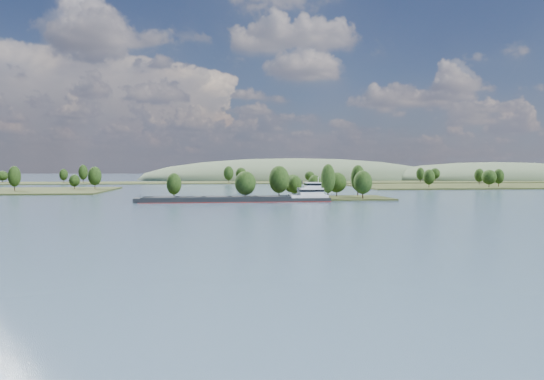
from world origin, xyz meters
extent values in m
plane|color=#3E576B|center=(0.00, 120.00, 0.00)|extent=(1800.00, 1800.00, 0.00)
cube|color=#273015|center=(0.00, 180.00, 0.00)|extent=(100.00, 30.00, 1.20)
cylinder|color=black|center=(22.51, 170.12, 2.89)|extent=(0.50, 0.50, 4.58)
ellipsoid|color=black|center=(22.51, 170.12, 8.71)|extent=(5.93, 5.93, 11.78)
cylinder|color=black|center=(11.02, 189.56, 2.15)|extent=(0.50, 0.50, 3.09)
ellipsoid|color=black|center=(11.02, 189.56, 6.08)|extent=(8.28, 8.28, 7.96)
cylinder|color=black|center=(3.14, 173.61, 2.77)|extent=(0.50, 0.50, 4.34)
ellipsoid|color=black|center=(3.14, 173.61, 8.29)|extent=(8.33, 8.33, 11.16)
cylinder|color=black|center=(10.79, 181.96, 2.09)|extent=(0.50, 0.50, 2.97)
ellipsoid|color=black|center=(10.79, 181.96, 5.86)|extent=(5.78, 5.78, 7.64)
cylinder|color=black|center=(-10.89, 166.91, 2.43)|extent=(0.50, 0.50, 3.65)
ellipsoid|color=black|center=(-10.89, 166.91, 7.07)|extent=(8.31, 8.31, 9.39)
cylinder|color=black|center=(-38.89, 175.42, 2.30)|extent=(0.50, 0.50, 3.39)
ellipsoid|color=black|center=(-38.89, 175.42, 6.61)|extent=(5.96, 5.96, 8.72)
cylinder|color=black|center=(19.28, 181.65, 2.14)|extent=(0.50, 0.50, 3.07)
ellipsoid|color=black|center=(19.28, 181.65, 6.05)|extent=(6.02, 6.02, 7.91)
cylinder|color=black|center=(39.56, 187.41, 2.84)|extent=(0.50, 0.50, 4.47)
ellipsoid|color=black|center=(39.56, 187.41, 8.52)|extent=(6.30, 6.30, 11.50)
cylinder|color=black|center=(36.61, 169.31, 2.45)|extent=(0.50, 0.50, 3.71)
ellipsoid|color=black|center=(36.61, 169.31, 7.17)|extent=(7.62, 7.62, 9.54)
cylinder|color=black|center=(29.78, 185.88, 2.31)|extent=(0.50, 0.50, 3.43)
ellipsoid|color=black|center=(29.78, 185.88, 6.67)|extent=(8.52, 8.52, 8.81)
cylinder|color=black|center=(-90.21, 270.35, 2.88)|extent=(0.50, 0.50, 4.16)
ellipsoid|color=black|center=(-90.21, 270.35, 8.17)|extent=(7.65, 7.65, 10.70)
cylinder|color=black|center=(-101.45, 270.68, 2.15)|extent=(0.50, 0.50, 2.70)
ellipsoid|color=black|center=(-101.45, 270.68, 5.59)|extent=(5.97, 5.97, 6.95)
cylinder|color=black|center=(-126.72, 250.81, 2.93)|extent=(0.50, 0.50, 4.26)
ellipsoid|color=black|center=(-126.72, 250.81, 8.35)|extent=(6.41, 6.41, 10.96)
cylinder|color=black|center=(105.89, 268.46, 2.60)|extent=(0.50, 0.50, 3.60)
ellipsoid|color=black|center=(105.89, 268.46, 7.18)|extent=(6.87, 6.87, 9.26)
cylinder|color=black|center=(143.70, 267.77, 2.56)|extent=(0.50, 0.50, 3.53)
ellipsoid|color=black|center=(143.70, 267.77, 7.05)|extent=(8.70, 8.70, 9.07)
cylinder|color=black|center=(155.68, 278.12, 2.64)|extent=(0.50, 0.50, 3.69)
ellipsoid|color=black|center=(155.68, 278.12, 7.33)|extent=(6.52, 6.52, 9.48)
cylinder|color=black|center=(162.93, 316.66, 2.65)|extent=(0.50, 0.50, 3.70)
ellipsoid|color=black|center=(162.93, 316.66, 7.35)|extent=(6.78, 6.78, 9.50)
cube|color=#273015|center=(0.00, 400.00, 0.00)|extent=(900.00, 60.00, 1.20)
cylinder|color=black|center=(-142.55, 399.60, 2.42)|extent=(0.50, 0.50, 3.64)
ellipsoid|color=black|center=(-142.55, 399.60, 7.05)|extent=(6.64, 6.64, 9.36)
cylinder|color=black|center=(145.61, 380.98, 2.59)|extent=(0.50, 0.50, 3.97)
ellipsoid|color=black|center=(145.61, 380.98, 7.64)|extent=(6.62, 6.62, 10.22)
cylinder|color=black|center=(-0.75, 402.79, 2.58)|extent=(0.50, 0.50, 3.96)
ellipsoid|color=black|center=(-0.75, 402.79, 7.62)|extent=(9.01, 9.01, 10.19)
cylinder|color=black|center=(173.04, 415.56, 2.49)|extent=(0.50, 0.50, 3.78)
ellipsoid|color=black|center=(173.04, 415.56, 7.29)|extent=(8.87, 8.87, 9.71)
cylinder|color=black|center=(-191.94, 406.91, 2.14)|extent=(0.50, 0.50, 3.08)
ellipsoid|color=black|center=(-191.94, 406.91, 6.06)|extent=(8.94, 8.94, 7.93)
cylinder|color=black|center=(-126.57, 396.08, 2.95)|extent=(0.50, 0.50, 4.70)
ellipsoid|color=black|center=(-126.57, 396.08, 8.93)|extent=(7.30, 7.30, 12.09)
cylinder|color=black|center=(54.72, 388.67, 2.08)|extent=(0.50, 0.50, 2.97)
ellipsoid|color=black|center=(54.72, 388.67, 5.85)|extent=(8.24, 8.24, 7.63)
cylinder|color=black|center=(-11.70, 380.08, 2.77)|extent=(0.50, 0.50, 4.35)
ellipsoid|color=black|center=(-11.70, 380.08, 8.30)|extent=(7.84, 7.84, 11.18)
ellipsoid|color=#405238|center=(260.00, 470.00, 0.00)|extent=(260.00, 140.00, 36.00)
ellipsoid|color=#405238|center=(60.00, 500.00, 0.00)|extent=(320.00, 160.00, 44.00)
cube|color=black|center=(-14.65, 164.63, 0.45)|extent=(72.88, 10.72, 2.00)
cube|color=maroon|center=(-14.65, 164.63, 0.05)|extent=(73.07, 10.91, 0.23)
cube|color=black|center=(-22.02, 168.91, 1.73)|extent=(56.33, 1.63, 0.73)
cube|color=black|center=(-21.82, 160.01, 1.73)|extent=(56.33, 1.63, 0.73)
cube|color=black|center=(-21.92, 164.46, 1.59)|extent=(54.69, 9.40, 0.27)
cube|color=black|center=(-41.91, 164.01, 1.86)|extent=(8.34, 7.63, 0.32)
cube|color=black|center=(-31.91, 164.24, 1.86)|extent=(8.34, 7.63, 0.32)
cube|color=black|center=(-21.92, 164.46, 1.86)|extent=(8.34, 7.63, 0.32)
cube|color=black|center=(-11.93, 164.69, 1.86)|extent=(8.34, 7.63, 0.32)
cube|color=black|center=(-1.93, 164.91, 1.86)|extent=(8.34, 7.63, 0.32)
cube|color=black|center=(-51.45, 163.80, 0.82)|extent=(2.91, 8.24, 1.82)
cylinder|color=black|center=(-50.54, 163.82, 2.09)|extent=(0.22, 0.22, 2.00)
cube|color=white|center=(13.51, 165.26, 2.00)|extent=(14.73, 9.05, 1.09)
cube|color=white|center=(14.42, 165.28, 3.82)|extent=(9.25, 7.47, 2.73)
cube|color=black|center=(14.42, 165.28, 4.18)|extent=(9.43, 7.66, 0.82)
cube|color=white|center=(15.33, 165.30, 6.18)|extent=(5.57, 5.57, 2.00)
cube|color=black|center=(15.33, 165.30, 6.54)|extent=(5.76, 5.76, 0.73)
cube|color=white|center=(15.33, 165.30, 7.27)|extent=(5.95, 5.95, 0.18)
cylinder|color=white|center=(17.60, 165.35, 8.36)|extent=(0.19, 0.19, 2.36)
cylinder|color=black|center=(11.63, 167.94, 7.45)|extent=(0.46, 0.46, 1.09)
camera|label=1|loc=(-22.82, -38.46, 13.54)|focal=35.00mm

